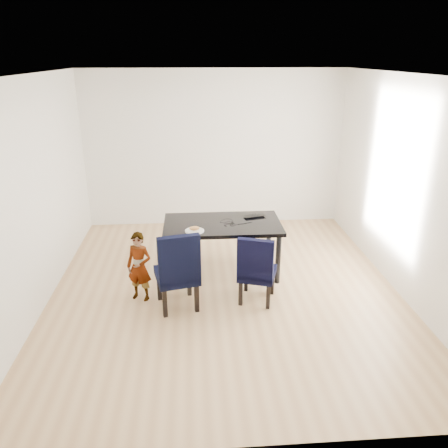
{
  "coord_description": "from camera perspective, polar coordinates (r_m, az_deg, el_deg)",
  "views": [
    {
      "loc": [
        -0.39,
        -5.06,
        2.91
      ],
      "look_at": [
        0.0,
        0.2,
        0.85
      ],
      "focal_mm": 35.0,
      "sensor_mm": 36.0,
      "label": 1
    }
  ],
  "objects": [
    {
      "name": "laptop",
      "position": [
        6.25,
        3.86,
        1.18
      ],
      "size": [
        0.35,
        0.27,
        0.02
      ],
      "primitive_type": "imported",
      "rotation": [
        0.0,
        0.0,
        3.39
      ],
      "color": "black",
      "rests_on": "dining_table"
    },
    {
      "name": "cable_tangle",
      "position": [
        5.91,
        0.75,
        -0.06
      ],
      "size": [
        0.2,
        0.2,
        0.01
      ],
      "primitive_type": "torus",
      "rotation": [
        0.0,
        0.0,
        0.4
      ],
      "color": "black",
      "rests_on": "dining_table"
    },
    {
      "name": "plate",
      "position": [
        5.7,
        -3.87,
        -0.9
      ],
      "size": [
        0.32,
        0.32,
        0.01
      ],
      "primitive_type": "cylinder",
      "rotation": [
        0.0,
        0.0,
        -0.37
      ],
      "color": "silver",
      "rests_on": "dining_table"
    },
    {
      "name": "ceiling",
      "position": [
        5.08,
        0.18,
        19.03
      ],
      "size": [
        4.5,
        5.0,
        0.01
      ],
      "primitive_type": "cube",
      "color": "white",
      "rests_on": "wall_back"
    },
    {
      "name": "child",
      "position": [
        5.53,
        -11.0,
        -5.5
      ],
      "size": [
        0.38,
        0.32,
        0.9
      ],
      "primitive_type": "imported",
      "rotation": [
        0.0,
        0.0,
        -0.37
      ],
      "color": "#FB4B15",
      "rests_on": "floor"
    },
    {
      "name": "dining_table",
      "position": [
        6.12,
        -0.21,
        -3.13
      ],
      "size": [
        1.6,
        0.9,
        0.75
      ],
      "primitive_type": "cube",
      "color": "black",
      "rests_on": "floor"
    },
    {
      "name": "wall_back",
      "position": [
        7.73,
        -1.28,
        9.69
      ],
      "size": [
        4.5,
        0.01,
        2.7
      ],
      "primitive_type": "cube",
      "color": "white",
      "rests_on": "ground"
    },
    {
      "name": "chair_left",
      "position": [
        5.29,
        -6.23,
        -5.82
      ],
      "size": [
        0.59,
        0.6,
        1.01
      ],
      "primitive_type": "cube",
      "rotation": [
        0.0,
        0.0,
        0.22
      ],
      "color": "black",
      "rests_on": "floor"
    },
    {
      "name": "sandwich",
      "position": [
        5.69,
        -3.89,
        -0.55
      ],
      "size": [
        0.14,
        0.07,
        0.05
      ],
      "primitive_type": "ellipsoid",
      "rotation": [
        0.0,
        0.0,
        -0.05
      ],
      "color": "#CC8949",
      "rests_on": "plate"
    },
    {
      "name": "floor",
      "position": [
        5.85,
        0.15,
        -8.54
      ],
      "size": [
        4.5,
        5.0,
        0.01
      ],
      "primitive_type": "cube",
      "color": "tan",
      "rests_on": "ground"
    },
    {
      "name": "wall_right",
      "position": [
        5.92,
        22.56,
        4.4
      ],
      "size": [
        0.01,
        5.0,
        2.7
      ],
      "primitive_type": "cube",
      "color": "silver",
      "rests_on": "ground"
    },
    {
      "name": "chair_right",
      "position": [
        5.43,
        4.39,
        -5.68
      ],
      "size": [
        0.55,
        0.56,
        0.9
      ],
      "primitive_type": "cube",
      "rotation": [
        0.0,
        0.0,
        -0.31
      ],
      "color": "black",
      "rests_on": "floor"
    },
    {
      "name": "wall_front",
      "position": [
        3.02,
        3.87,
        -9.82
      ],
      "size": [
        4.5,
        0.01,
        2.7
      ],
      "primitive_type": "cube",
      "color": "white",
      "rests_on": "ground"
    },
    {
      "name": "wall_left",
      "position": [
        5.61,
        -23.5,
        3.4
      ],
      "size": [
        0.01,
        5.0,
        2.7
      ],
      "primitive_type": "cube",
      "color": "silver",
      "rests_on": "ground"
    }
  ]
}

